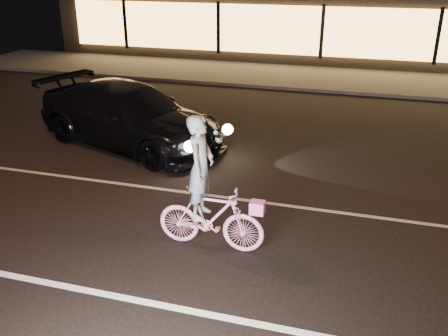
% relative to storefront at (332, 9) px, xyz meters
% --- Properties ---
extents(ground, '(90.00, 90.00, 0.00)m').
position_rel_storefront_xyz_m(ground, '(0.00, -18.97, -2.15)').
color(ground, black).
rests_on(ground, ground).
extents(lane_stripe_near, '(60.00, 0.12, 0.01)m').
position_rel_storefront_xyz_m(lane_stripe_near, '(0.00, -20.47, -2.14)').
color(lane_stripe_near, silver).
rests_on(lane_stripe_near, ground).
extents(lane_stripe_far, '(60.00, 0.10, 0.01)m').
position_rel_storefront_xyz_m(lane_stripe_far, '(0.00, -16.97, -2.14)').
color(lane_stripe_far, gray).
rests_on(lane_stripe_far, ground).
extents(sidewalk, '(30.00, 4.00, 0.12)m').
position_rel_storefront_xyz_m(sidewalk, '(0.00, -5.97, -2.09)').
color(sidewalk, '#383533').
rests_on(sidewalk, ground).
extents(storefront, '(25.40, 8.42, 4.20)m').
position_rel_storefront_xyz_m(storefront, '(0.00, 0.00, 0.00)').
color(storefront, black).
rests_on(storefront, ground).
extents(cyclist, '(1.82, 0.63, 2.29)m').
position_rel_storefront_xyz_m(cyclist, '(-0.21, -18.80, -1.33)').
color(cyclist, '#E32E7E').
rests_on(cyclist, ground).
extents(sedan, '(5.75, 3.81, 1.55)m').
position_rel_storefront_xyz_m(sedan, '(-3.66, -14.65, -1.37)').
color(sedan, black).
rests_on(sedan, ground).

